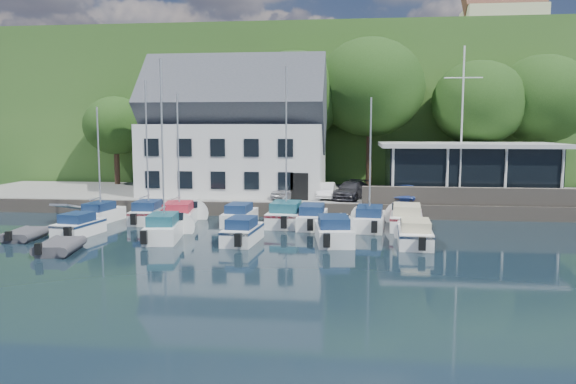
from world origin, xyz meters
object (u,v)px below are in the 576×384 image
car_blue (405,192)px  dinghy_0 (25,233)px  flagpole (462,125)px  boat_r1_5 (312,215)px  boat_r2_4 (415,232)px  boat_r1_3 (240,214)px  car_silver (287,191)px  boat_r1_1 (147,155)px  boat_r2_3 (334,229)px  car_white (326,190)px  boat_r2_0 (79,224)px  boat_r1_0 (99,160)px  boat_r2_1 (163,159)px  boat_r1_7 (406,216)px  harbor_building (236,139)px  boat_r1_2 (178,156)px  club_pavilion (467,170)px  boat_r2_2 (242,230)px  car_dgrey (351,190)px  boat_r1_4 (286,152)px  boat_r1_6 (370,159)px  dinghy_1 (60,245)px

car_blue → dinghy_0: size_ratio=1.24×
flagpole → boat_r1_5: 12.82m
boat_r2_4 → boat_r1_3: bearing=156.7°
car_silver → flagpole: flagpole is taller
boat_r1_1 → boat_r2_3: (12.45, -5.14, -3.71)m
car_white → dinghy_0: bearing=-141.0°
boat_r2_0 → boat_r1_0: bearing=107.7°
car_silver → boat_r1_5: car_silver is taller
boat_r1_0 → boat_r1_3: size_ratio=1.44×
boat_r1_3 → boat_r2_1: boat_r2_1 is taller
boat_r2_1 → dinghy_0: boat_r2_1 is taller
boat_r1_7 → dinghy_0: size_ratio=2.20×
boat_r1_5 → boat_r2_4: bearing=-39.2°
boat_r2_0 → car_silver: bearing=51.4°
harbor_building → car_blue: harbor_building is taller
dinghy_0 → boat_r1_2: bearing=35.6°
harbor_building → club_pavilion: harbor_building is taller
boat_r1_3 → dinghy_0: boat_r1_3 is taller
boat_r2_3 → boat_r2_2: bearing=-179.0°
flagpole → boat_r1_7: flagpole is taller
car_dgrey → boat_r1_0: 17.88m
boat_r1_5 → boat_r1_7: (5.90, 0.27, 0.03)m
boat_r1_3 → boat_r2_3: size_ratio=0.95×
car_dgrey → boat_r1_4: 7.96m
boat_r1_6 → boat_r2_3: bearing=-109.9°
club_pavilion → boat_r2_3: club_pavilion is taller
boat_r2_1 → boat_r2_2: bearing=-12.8°
harbor_building → boat_r2_1: bearing=-94.8°
car_blue → boat_r2_1: size_ratio=0.41×
flagpole → boat_r1_0: flagpole is taller
club_pavilion → car_silver: bearing=-168.9°
car_dgrey → boat_r2_3: 11.17m
car_dgrey → boat_r1_4: boat_r1_4 is taller
boat_r1_2 → boat_r2_2: bearing=-54.4°
boat_r1_5 → dinghy_1: boat_r1_5 is taller
car_silver → boat_r2_3: size_ratio=0.58×
car_dgrey → boat_r1_0: bearing=-140.7°
car_white → boat_r1_4: 7.33m
boat_r2_2 → dinghy_0: 12.40m
car_silver → boat_r1_2: boat_r1_2 is taller
boat_r1_7 → dinghy_0: bearing=-158.8°
harbor_building → boat_r1_3: harbor_building is taller
harbor_building → boat_r1_0: 11.65m
boat_r1_7 → boat_r2_3: (-4.39, -4.99, -0.01)m
boat_r1_3 → boat_r2_2: size_ratio=1.12×
boat_r1_1 → boat_r1_5: size_ratio=1.39×
boat_r1_3 → boat_r2_3: bearing=-35.9°
boat_r1_5 → boat_r2_2: (-3.46, -5.42, -0.01)m
dinghy_1 → flagpole: bearing=23.6°
club_pavilion → car_white: 10.92m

